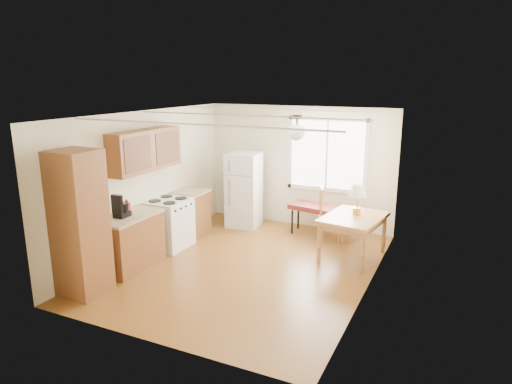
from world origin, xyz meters
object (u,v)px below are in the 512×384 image
Objects in this scene: dining_table at (353,222)px; chair at (325,210)px; bench at (321,210)px; refrigerator at (244,190)px.

dining_table is 1.26× the size of chair.
dining_table is at bearing -36.96° from bench.
bench is 0.31m from chair.
chair is (-0.69, 0.65, -0.05)m from dining_table.
refrigerator is 1.49× the size of chair.
refrigerator is 1.67m from bench.
bench is at bearing 99.21° from chair.
refrigerator is at bearing 151.99° from chair.
bench is 1.27× the size of chair.
bench is 1.01× the size of dining_table.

